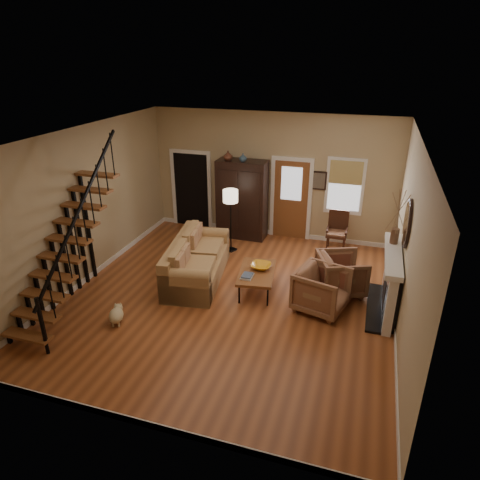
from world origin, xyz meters
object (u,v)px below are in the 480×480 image
(armchair_right, at_px, (341,274))
(side_chair, at_px, (337,232))
(sofa, at_px, (197,260))
(armchair_left, at_px, (322,290))
(floor_lamp, at_px, (231,221))
(armoire, at_px, (242,199))
(coffee_table, at_px, (257,281))

(armchair_right, distance_m, side_chair, 2.05)
(side_chair, bearing_deg, sofa, -139.59)
(armchair_left, relative_size, floor_lamp, 0.59)
(armoire, bearing_deg, side_chair, -4.48)
(floor_lamp, bearing_deg, sofa, -98.72)
(armoire, relative_size, floor_lamp, 1.31)
(armoire, xyz_separation_m, coffee_table, (1.16, -2.72, -0.81))
(armchair_right, xyz_separation_m, side_chair, (-0.30, 2.03, 0.08))
(armchair_left, distance_m, armchair_right, 0.84)
(sofa, bearing_deg, armchair_right, -2.88)
(armoire, xyz_separation_m, armchair_left, (2.55, -3.02, -0.62))
(armoire, bearing_deg, coffee_table, -66.97)
(coffee_table, relative_size, floor_lamp, 0.77)
(armchair_left, xyz_separation_m, side_chair, (0.00, 2.82, 0.08))
(coffee_table, bearing_deg, armchair_left, -11.87)
(coffee_table, height_order, armchair_left, armchair_left)
(coffee_table, bearing_deg, armchair_right, 16.29)
(armchair_left, xyz_separation_m, floor_lamp, (-2.55, 2.04, 0.37))
(armoire, bearing_deg, sofa, -95.42)
(armoire, xyz_separation_m, side_chair, (2.55, -0.20, -0.54))
(floor_lamp, bearing_deg, armchair_left, -38.74)
(armchair_left, bearing_deg, armchair_right, -5.38)
(coffee_table, bearing_deg, sofa, 174.11)
(floor_lamp, relative_size, side_chair, 1.57)
(armchair_right, xyz_separation_m, floor_lamp, (-2.85, 1.26, 0.37))
(coffee_table, bearing_deg, side_chair, 61.12)
(armchair_left, height_order, armchair_right, armchair_left)
(armchair_right, bearing_deg, coffee_table, 84.55)
(coffee_table, xyz_separation_m, armchair_left, (1.39, -0.29, 0.20))
(sofa, height_order, armchair_left, sofa)
(sofa, height_order, side_chair, side_chair)
(sofa, bearing_deg, coffee_table, -15.21)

